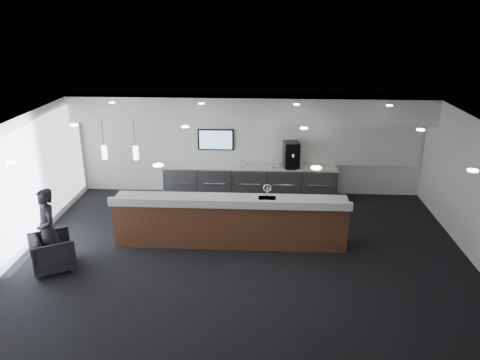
# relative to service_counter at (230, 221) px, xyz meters

# --- Properties ---
(ground) EXTENTS (10.00, 10.00, 0.00)m
(ground) POSITION_rel_service_counter_xyz_m (0.34, -0.68, -0.57)
(ground) COLOR black
(ground) RESTS_ON ground
(ceiling) EXTENTS (10.00, 8.00, 0.02)m
(ceiling) POSITION_rel_service_counter_xyz_m (0.34, -0.68, 2.43)
(ceiling) COLOR black
(ceiling) RESTS_ON back_wall
(back_wall) EXTENTS (10.00, 0.02, 3.00)m
(back_wall) POSITION_rel_service_counter_xyz_m (0.34, 3.32, 0.93)
(back_wall) COLOR white
(back_wall) RESTS_ON ground
(left_wall) EXTENTS (0.02, 8.00, 3.00)m
(left_wall) POSITION_rel_service_counter_xyz_m (-4.66, -0.68, 0.93)
(left_wall) COLOR white
(left_wall) RESTS_ON ground
(soffit_bulkhead) EXTENTS (10.00, 0.90, 0.70)m
(soffit_bulkhead) POSITION_rel_service_counter_xyz_m (0.34, 2.87, 2.08)
(soffit_bulkhead) COLOR white
(soffit_bulkhead) RESTS_ON back_wall
(alcove_panel) EXTENTS (9.80, 0.06, 1.40)m
(alcove_panel) POSITION_rel_service_counter_xyz_m (0.34, 3.29, 1.03)
(alcove_panel) COLOR white
(alcove_panel) RESTS_ON back_wall
(window_blinds_wall) EXTENTS (0.04, 7.36, 2.55)m
(window_blinds_wall) POSITION_rel_service_counter_xyz_m (-4.62, -0.68, 0.93)
(window_blinds_wall) COLOR #D0E3F9
(window_blinds_wall) RESTS_ON left_wall
(back_credenza) EXTENTS (5.06, 0.66, 0.95)m
(back_credenza) POSITION_rel_service_counter_xyz_m (0.34, 2.96, -0.10)
(back_credenza) COLOR #979BA0
(back_credenza) RESTS_ON ground
(wall_tv) EXTENTS (1.05, 0.08, 0.62)m
(wall_tv) POSITION_rel_service_counter_xyz_m (-0.66, 3.23, 1.08)
(wall_tv) COLOR black
(wall_tv) RESTS_ON back_wall
(pendant_left) EXTENTS (0.12, 0.12, 0.30)m
(pendant_left) POSITION_rel_service_counter_xyz_m (-2.06, 0.12, 1.68)
(pendant_left) COLOR #FFE9C6
(pendant_left) RESTS_ON ceiling
(pendant_right) EXTENTS (0.12, 0.12, 0.30)m
(pendant_right) POSITION_rel_service_counter_xyz_m (-2.76, 0.12, 1.68)
(pendant_right) COLOR #FFE9C6
(pendant_right) RESTS_ON ceiling
(ceiling_can_lights) EXTENTS (7.00, 5.00, 0.02)m
(ceiling_can_lights) POSITION_rel_service_counter_xyz_m (0.34, -0.68, 2.40)
(ceiling_can_lights) COLOR white
(ceiling_can_lights) RESTS_ON ceiling
(service_counter) EXTENTS (5.41, 0.89, 1.49)m
(service_counter) POSITION_rel_service_counter_xyz_m (0.00, 0.00, 0.00)
(service_counter) COLOR #4B2A19
(service_counter) RESTS_ON ground
(coffee_machine) EXTENTS (0.48, 0.58, 0.74)m
(coffee_machine) POSITION_rel_service_counter_xyz_m (1.53, 2.93, 0.75)
(coffee_machine) COLOR black
(coffee_machine) RESTS_ON back_credenza
(info_sign_left) EXTENTS (0.14, 0.05, 0.19)m
(info_sign_left) POSITION_rel_service_counter_xyz_m (0.16, 2.90, 0.47)
(info_sign_left) COLOR silver
(info_sign_left) RESTS_ON back_credenza
(info_sign_right) EXTENTS (0.20, 0.07, 0.27)m
(info_sign_right) POSITION_rel_service_counter_xyz_m (1.10, 2.84, 0.51)
(info_sign_right) COLOR silver
(info_sign_right) RESTS_ON back_credenza
(armchair) EXTENTS (1.16, 1.15, 0.78)m
(armchair) POSITION_rel_service_counter_xyz_m (-3.66, -1.37, -0.18)
(armchair) COLOR black
(armchair) RESTS_ON ground
(lounge_guest) EXTENTS (0.76, 0.78, 1.80)m
(lounge_guest) POSITION_rel_service_counter_xyz_m (-3.70, -1.37, 0.33)
(lounge_guest) COLOR black
(lounge_guest) RESTS_ON ground
(cup_0) EXTENTS (0.10, 0.10, 0.10)m
(cup_0) POSITION_rel_service_counter_xyz_m (1.78, 2.90, 0.42)
(cup_0) COLOR white
(cup_0) RESTS_ON back_credenza
(cup_1) EXTENTS (0.15, 0.15, 0.10)m
(cup_1) POSITION_rel_service_counter_xyz_m (1.64, 2.90, 0.42)
(cup_1) COLOR white
(cup_1) RESTS_ON back_credenza
(cup_2) EXTENTS (0.13, 0.13, 0.10)m
(cup_2) POSITION_rel_service_counter_xyz_m (1.50, 2.90, 0.42)
(cup_2) COLOR white
(cup_2) RESTS_ON back_credenza
(cup_3) EXTENTS (0.13, 0.13, 0.10)m
(cup_3) POSITION_rel_service_counter_xyz_m (1.36, 2.90, 0.42)
(cup_3) COLOR white
(cup_3) RESTS_ON back_credenza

